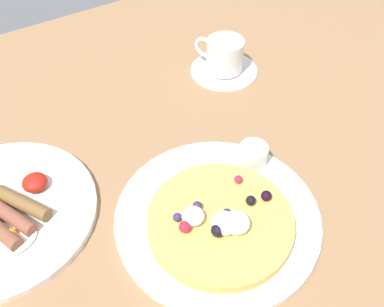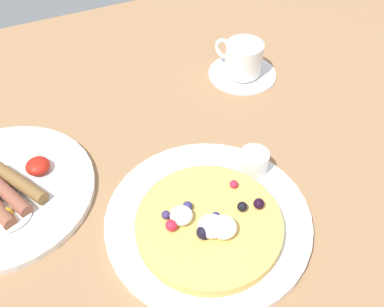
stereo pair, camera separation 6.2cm
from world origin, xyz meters
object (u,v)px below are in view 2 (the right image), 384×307
object	(u,v)px
coffee_cup	(243,57)
breakfast_plate	(2,192)
pancake_plate	(208,220)
coffee_saucer	(242,73)
syrup_ramekin	(253,160)

from	to	relation	value
coffee_cup	breakfast_plate	bearing A→B (deg)	-166.18
pancake_plate	breakfast_plate	xyz separation A→B (cm)	(-26.32, 17.43, -0.08)
coffee_cup	coffee_saucer	bearing A→B (deg)	-61.65
syrup_ramekin	breakfast_plate	size ratio (longest dim) A/B	0.16
pancake_plate	coffee_cup	bearing A→B (deg)	53.69
syrup_ramekin	breakfast_plate	distance (cm)	38.58
syrup_ramekin	coffee_cup	bearing A→B (deg)	64.68
coffee_saucer	pancake_plate	bearing A→B (deg)	-126.58
pancake_plate	coffee_cup	xyz separation A→B (cm)	(21.44, 29.17, 3.33)
pancake_plate	breakfast_plate	size ratio (longest dim) A/B	1.05
pancake_plate	coffee_saucer	distance (cm)	36.12
coffee_saucer	coffee_cup	bearing A→B (deg)	118.35
pancake_plate	syrup_ramekin	world-z (taller)	syrup_ramekin
syrup_ramekin	coffee_cup	size ratio (longest dim) A/B	0.46
coffee_saucer	coffee_cup	world-z (taller)	coffee_cup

